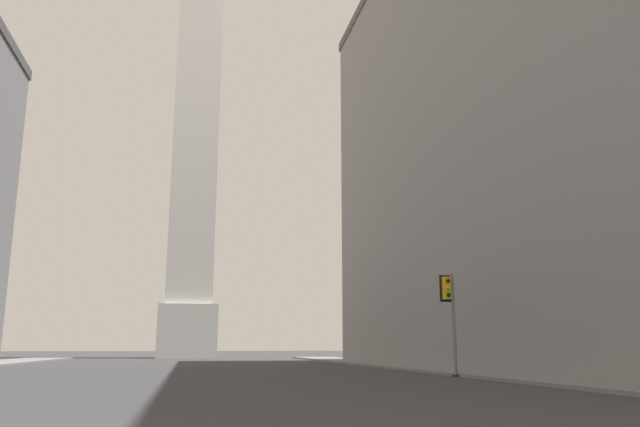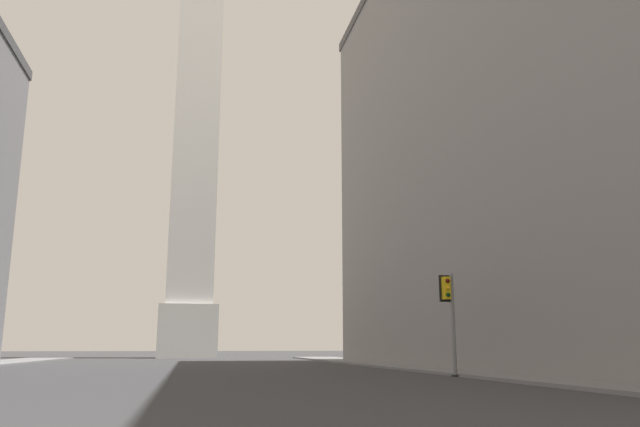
# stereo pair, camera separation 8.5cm
# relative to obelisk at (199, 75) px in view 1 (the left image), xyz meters

# --- Properties ---
(sidewalk_right) EXTENTS (5.00, 96.04, 0.15)m
(sidewalk_right) POSITION_rel_obelisk_xyz_m (15.43, -51.22, -38.08)
(sidewalk_right) COLOR slate
(sidewalk_right) RESTS_ON ground_plane
(building_right) EXTENTS (24.62, 53.77, 33.83)m
(building_right) POSITION_rel_obelisk_xyz_m (27.27, -47.62, -21.24)
(building_right) COLOR gray
(building_right) RESTS_ON ground_plane
(obelisk) EXTENTS (7.27, 7.27, 79.54)m
(obelisk) POSITION_rel_obelisk_xyz_m (0.00, 0.00, 0.00)
(obelisk) COLOR silver
(obelisk) RESTS_ON ground_plane
(traffic_light_mid_right) EXTENTS (0.79, 0.52, 4.93)m
(traffic_light_mid_right) POSITION_rel_obelisk_xyz_m (12.72, -53.06, -34.90)
(traffic_light_mid_right) COLOR slate
(traffic_light_mid_right) RESTS_ON ground_plane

